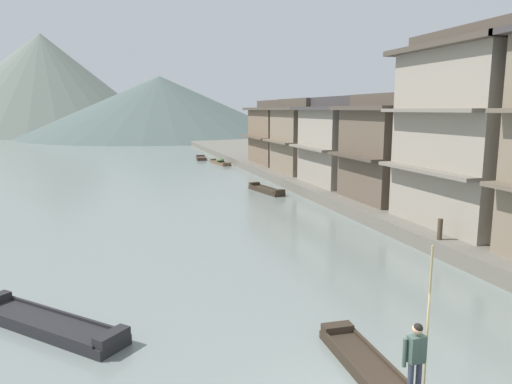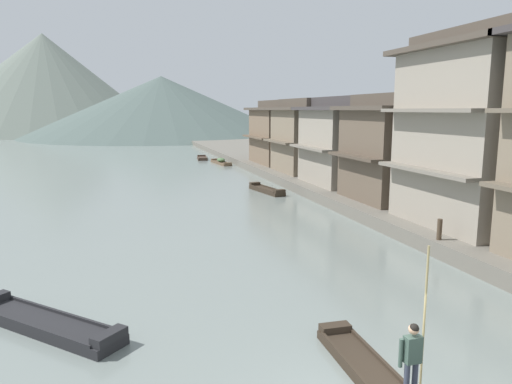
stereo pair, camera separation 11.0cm
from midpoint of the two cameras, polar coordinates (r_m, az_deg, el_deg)
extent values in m
cube|color=#6B665B|center=(43.16, 13.39, 2.09)|extent=(18.00, 110.00, 0.67)
cube|color=#33281E|center=(13.12, 9.65, -15.64)|extent=(0.80, 0.38, 0.18)
cube|color=#33281E|center=(11.35, 17.17, -20.56)|extent=(0.21, 4.86, 0.08)
cylinder|color=#333847|center=(10.14, 17.79, -20.72)|extent=(0.11, 0.11, 0.78)
cylinder|color=#333847|center=(10.24, 18.67, -20.46)|extent=(0.11, 0.11, 0.78)
cube|color=#384C42|center=(9.88, 18.44, -17.33)|extent=(0.33, 0.21, 0.52)
cylinder|color=#384C42|center=(9.84, 17.17, -17.83)|extent=(0.08, 0.08, 0.56)
cylinder|color=#384C42|center=(10.07, 19.22, -17.28)|extent=(0.08, 0.08, 0.56)
sphere|color=tan|center=(9.71, 18.57, -15.22)|extent=(0.20, 0.20, 0.20)
sphere|color=black|center=(9.69, 18.62, -15.13)|extent=(0.18, 0.18, 0.18)
cylinder|color=tan|center=(9.93, 19.68, -14.39)|extent=(0.04, 0.04, 3.00)
cube|color=brown|center=(53.07, -4.13, 3.46)|extent=(1.47, 4.86, 0.20)
cube|color=brown|center=(55.17, -4.86, 3.89)|extent=(0.89, 0.45, 0.18)
cube|color=brown|center=(50.93, -3.33, 3.42)|extent=(0.89, 0.45, 0.18)
cube|color=brown|center=(52.92, -4.57, 3.59)|extent=(0.56, 4.27, 0.08)
cube|color=brown|center=(53.19, -3.69, 3.63)|extent=(0.56, 4.27, 0.08)
ellipsoid|color=#4C6B42|center=(53.03, -4.13, 3.82)|extent=(0.98, 1.28, 0.47)
cube|color=#423328|center=(58.41, -6.36, 4.00)|extent=(1.57, 3.91, 0.19)
cube|color=#423328|center=(60.13, -6.45, 4.33)|extent=(1.04, 0.48, 0.17)
cube|color=#423328|center=(56.65, -6.28, 4.00)|extent=(1.04, 0.48, 0.17)
cube|color=#423328|center=(58.38, -6.87, 4.12)|extent=(0.48, 3.28, 0.08)
cube|color=#423328|center=(58.42, -5.86, 4.14)|extent=(0.48, 3.28, 0.08)
cube|color=#33281E|center=(34.65, 1.36, 0.17)|extent=(1.60, 4.18, 0.25)
cube|color=#33281E|center=(36.27, -0.05, 0.99)|extent=(0.83, 0.50, 0.23)
cube|color=#33281E|center=(32.97, 2.91, 0.09)|extent=(0.83, 0.50, 0.23)
cube|color=#33281E|center=(34.44, 0.79, 0.40)|extent=(0.74, 3.55, 0.08)
cube|color=#33281E|center=(34.80, 1.93, 0.49)|extent=(0.74, 3.55, 0.08)
cube|color=#232326|center=(14.60, -23.49, -14.31)|extent=(4.31, 4.36, 0.27)
cube|color=#232326|center=(12.81, -16.82, -16.14)|extent=(0.93, 0.92, 0.24)
cube|color=#232326|center=(14.28, -25.13, -14.23)|extent=(3.27, 3.32, 0.08)
cube|color=#232326|center=(14.80, -22.00, -13.15)|extent=(3.27, 3.32, 0.08)
cube|color=gray|center=(23.86, 24.99, 5.67)|extent=(4.82, 6.31, 7.80)
cube|color=gray|center=(22.27, 19.37, 2.43)|extent=(0.70, 6.31, 0.16)
cube|color=gray|center=(22.12, 19.75, 9.13)|extent=(0.70, 6.31, 0.16)
cube|color=#4C4238|center=(23.98, 25.70, 15.28)|extent=(5.72, 7.21, 0.24)
cube|color=#4C4238|center=(24.04, 25.79, 16.39)|extent=(2.89, 7.21, 0.70)
cube|color=brown|center=(29.17, 16.27, 4.20)|extent=(4.66, 5.27, 5.20)
cube|color=#4D4135|center=(27.83, 11.58, 4.15)|extent=(0.70, 5.27, 0.16)
cube|color=#4C4238|center=(29.05, 16.53, 9.55)|extent=(5.56, 6.17, 0.24)
cube|color=#4C4238|center=(29.05, 16.57, 10.47)|extent=(2.80, 6.17, 0.70)
cube|color=gray|center=(35.13, 11.38, 5.28)|extent=(5.83, 6.04, 5.20)
cube|color=gray|center=(33.76, 6.42, 5.24)|extent=(0.70, 6.04, 0.16)
cube|color=#3D3838|center=(35.03, 11.53, 9.72)|extent=(6.73, 6.94, 0.24)
cube|color=#3D3838|center=(35.04, 11.55, 10.49)|extent=(3.50, 6.94, 0.70)
cube|color=#7F705B|center=(41.08, 5.87, 6.04)|extent=(4.16, 5.94, 5.20)
cube|color=brown|center=(40.24, 2.64, 6.01)|extent=(0.70, 5.94, 0.16)
cube|color=#4C4238|center=(41.00, 5.94, 9.84)|extent=(5.06, 6.84, 0.24)
cube|color=#4C4238|center=(41.00, 5.95, 10.49)|extent=(2.49, 6.84, 0.70)
cube|color=#75604C|center=(47.76, 3.51, 6.59)|extent=(5.47, 6.92, 5.20)
cube|color=brown|center=(46.83, -0.07, 6.54)|extent=(0.70, 6.92, 0.16)
cube|color=#4C4238|center=(47.69, 3.55, 9.85)|extent=(6.37, 7.82, 0.24)
cube|color=#4C4238|center=(47.70, 3.55, 10.42)|extent=(3.28, 7.82, 0.70)
cylinder|color=#473828|center=(20.89, 21.13, -4.17)|extent=(0.20, 0.20, 0.86)
cone|color=#4C5B56|center=(110.61, -11.11, 9.95)|extent=(60.35, 60.35, 13.24)
cone|color=slate|center=(136.30, -23.76, 11.70)|extent=(61.40, 61.40, 24.86)
camera|label=1|loc=(0.06, -89.88, 0.02)|focal=33.62mm
camera|label=2|loc=(0.06, 90.12, -0.02)|focal=33.62mm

